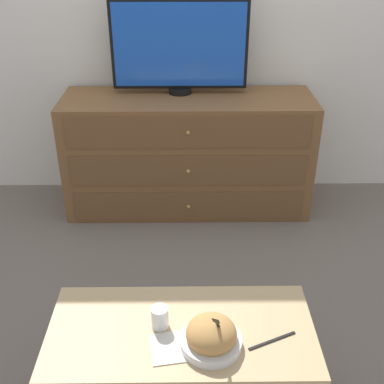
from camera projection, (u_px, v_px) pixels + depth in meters
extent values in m
plane|color=#70665B|center=(193.00, 184.00, 3.62)|extent=(12.00, 12.00, 0.00)
cube|color=white|center=(193.00, 0.00, 3.00)|extent=(12.00, 0.05, 2.60)
cube|color=brown|center=(188.00, 154.00, 3.19)|extent=(1.59, 0.49, 0.77)
cube|color=brown|center=(188.00, 206.00, 3.10)|extent=(1.46, 0.01, 0.20)
sphere|color=tan|center=(188.00, 207.00, 3.09)|extent=(0.02, 0.02, 0.02)
cube|color=brown|center=(188.00, 171.00, 2.97)|extent=(1.46, 0.01, 0.20)
sphere|color=tan|center=(188.00, 171.00, 2.96)|extent=(0.02, 0.02, 0.02)
cube|color=brown|center=(188.00, 132.00, 2.84)|extent=(1.46, 0.01, 0.20)
sphere|color=tan|center=(188.00, 133.00, 2.84)|extent=(0.02, 0.02, 0.02)
cylinder|color=black|center=(180.00, 91.00, 3.07)|extent=(0.14, 0.14, 0.03)
cube|color=black|center=(179.00, 45.00, 2.94)|extent=(0.84, 0.04, 0.54)
cube|color=blue|center=(179.00, 45.00, 2.92)|extent=(0.80, 0.01, 0.50)
cube|color=tan|center=(181.00, 331.00, 1.81)|extent=(1.01, 0.48, 0.02)
cylinder|color=tan|center=(75.00, 330.00, 2.08)|extent=(0.04, 0.04, 0.37)
cylinder|color=tan|center=(289.00, 328.00, 2.09)|extent=(0.04, 0.04, 0.37)
cylinder|color=silver|center=(211.00, 342.00, 1.73)|extent=(0.22, 0.22, 0.03)
ellipsoid|color=tan|center=(211.00, 334.00, 1.71)|extent=(0.18, 0.18, 0.12)
cube|color=black|center=(219.00, 327.00, 1.68)|extent=(0.04, 0.09, 0.14)
cube|color=black|center=(216.00, 321.00, 1.61)|extent=(0.03, 0.03, 0.03)
cylinder|color=#9E6638|center=(160.00, 321.00, 1.81)|extent=(0.06, 0.06, 0.05)
cylinder|color=white|center=(160.00, 317.00, 1.80)|extent=(0.07, 0.07, 0.09)
cube|color=silver|center=(172.00, 347.00, 1.73)|extent=(0.17, 0.17, 0.00)
cube|color=black|center=(272.00, 341.00, 1.75)|extent=(0.18, 0.09, 0.01)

